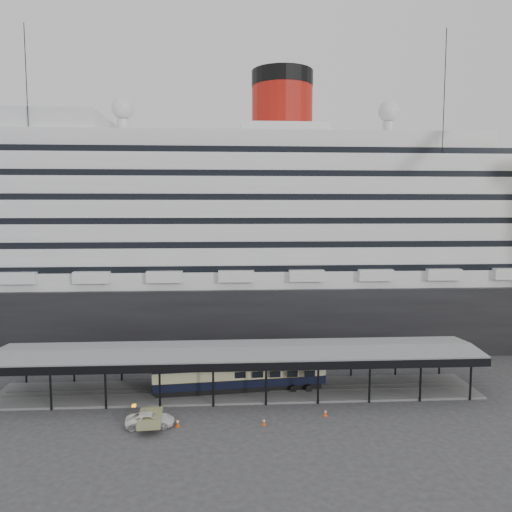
% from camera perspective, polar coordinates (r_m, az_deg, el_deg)
% --- Properties ---
extents(ground, '(200.00, 200.00, 0.00)m').
position_cam_1_polar(ground, '(56.31, -1.84, -17.06)').
color(ground, '#323235').
rests_on(ground, ground).
extents(cruise_ship, '(130.00, 30.00, 43.90)m').
position_cam_1_polar(cruise_ship, '(84.02, -2.47, 3.32)').
color(cruise_ship, black).
rests_on(cruise_ship, ground).
extents(platform_canopy, '(56.00, 9.18, 5.30)m').
position_cam_1_polar(platform_canopy, '(60.15, -1.99, -13.15)').
color(platform_canopy, slate).
rests_on(platform_canopy, ground).
extents(port_truck, '(4.94, 2.55, 1.33)m').
position_cam_1_polar(port_truck, '(53.13, -12.01, -17.84)').
color(port_truck, white).
rests_on(port_truck, ground).
extents(pullman_carriage, '(20.33, 4.60, 19.80)m').
position_cam_1_polar(pullman_carriage, '(60.13, -1.86, -13.09)').
color(pullman_carriage, black).
rests_on(pullman_carriage, ground).
extents(traffic_cone_left, '(0.54, 0.54, 0.85)m').
position_cam_1_polar(traffic_cone_left, '(52.72, -8.94, -18.27)').
color(traffic_cone_left, '#D5480B').
rests_on(traffic_cone_left, ground).
extents(traffic_cone_mid, '(0.39, 0.39, 0.75)m').
position_cam_1_polar(traffic_cone_mid, '(52.45, 0.91, -18.38)').
color(traffic_cone_mid, '#DA4E0C').
rests_on(traffic_cone_mid, ground).
extents(traffic_cone_right, '(0.51, 0.51, 0.76)m').
position_cam_1_polar(traffic_cone_right, '(54.95, 7.94, -17.28)').
color(traffic_cone_right, '#FA4F0D').
rests_on(traffic_cone_right, ground).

